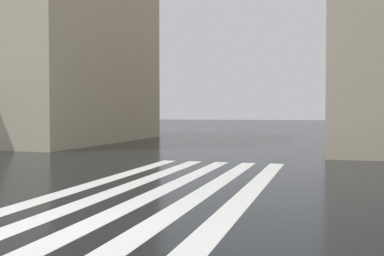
% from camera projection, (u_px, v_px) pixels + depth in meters
% --- Properties ---
extents(ground_plane, '(220.00, 220.00, 0.00)m').
position_uv_depth(ground_plane, '(41.00, 229.00, 7.41)').
color(ground_plane, black).
extents(zebra_crossing, '(13.00, 4.50, 0.01)m').
position_uv_depth(zebra_crossing, '(162.00, 190.00, 11.09)').
color(zebra_crossing, silver).
rests_on(zebra_crossing, ground_plane).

